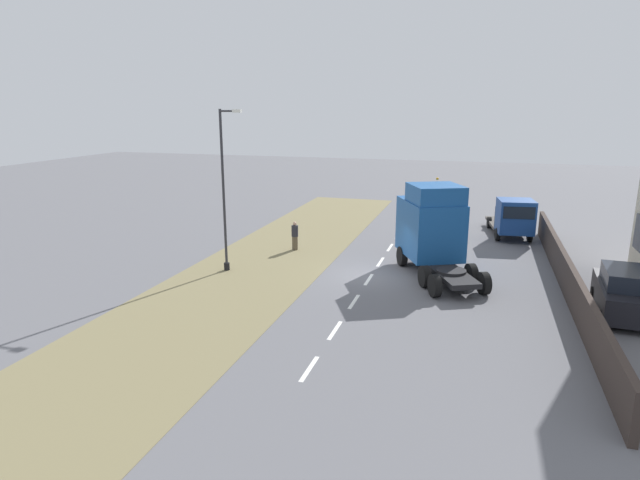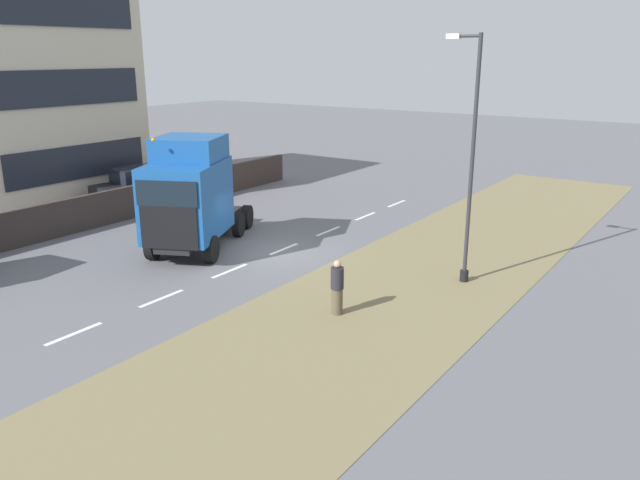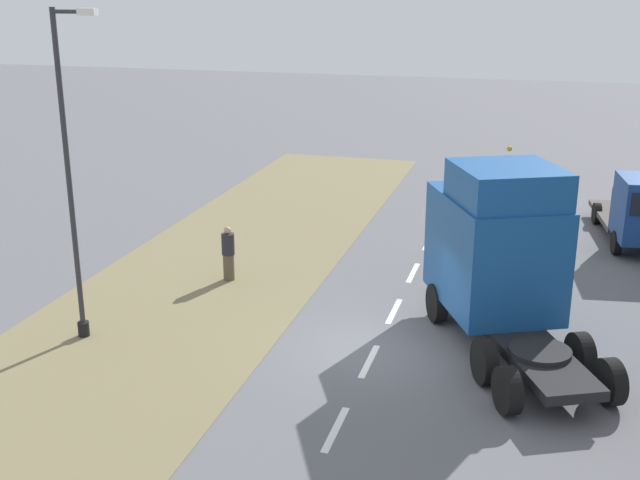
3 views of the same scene
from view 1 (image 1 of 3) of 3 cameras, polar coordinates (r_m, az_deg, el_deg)
The scene contains 9 objects.
ground_plane at distance 27.12m, azimuth 5.51°, elevation -3.77°, with size 120.00×120.00×0.00m, color slate.
grass_verge at distance 28.81m, azimuth -6.28°, elevation -2.70°, with size 7.00×44.00×0.01m.
lane_markings at distance 26.47m, azimuth 5.22°, elevation -4.22°, with size 0.16×21.00×0.00m.
boundary_wall at distance 26.78m, azimuth 24.83°, elevation -3.56°, with size 0.25×24.00×1.55m.
lorry_cab at distance 27.74m, azimuth 11.85°, elevation 1.25°, with size 5.08×6.94×4.66m.
flatbed_truck at distance 36.08m, azimuth 19.93°, elevation 2.23°, with size 2.88×6.26×2.65m.
parked_car at distance 24.87m, azimuth 29.50°, elevation -4.92°, with size 2.09×4.61×1.99m.
lamp_post at distance 27.33m, azimuth -10.08°, elevation 4.54°, with size 1.27×0.29×8.16m.
pedestrian at distance 31.54m, azimuth -2.70°, elevation 0.41°, with size 0.39×0.39×1.71m.
Camera 1 is at (4.86, -25.36, 8.30)m, focal length 30.00 mm.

